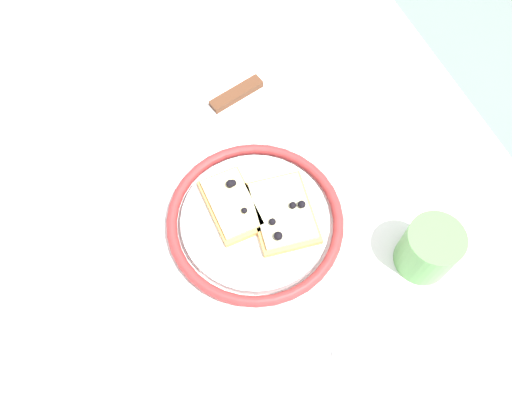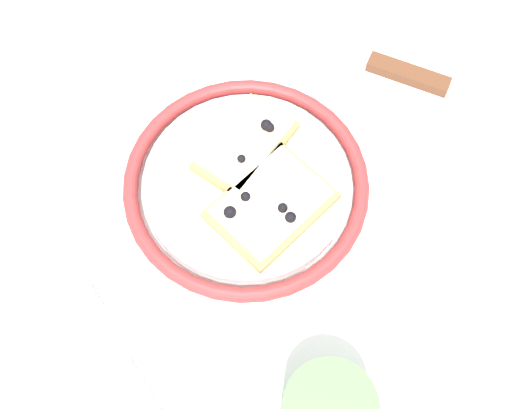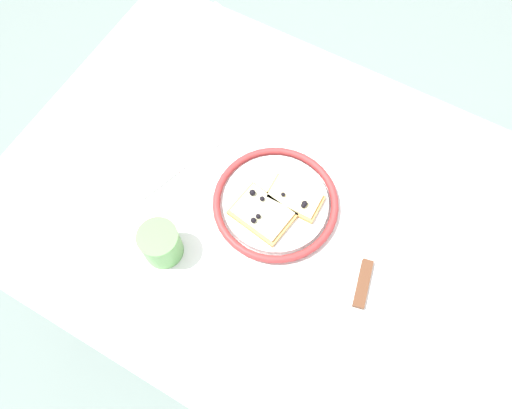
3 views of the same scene
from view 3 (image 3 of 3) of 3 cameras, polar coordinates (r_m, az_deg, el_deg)
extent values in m
plane|color=slate|center=(1.62, 2.99, -11.11)|extent=(6.00, 6.00, 0.00)
cube|color=white|center=(0.96, 4.99, -1.86)|extent=(1.18, 0.78, 0.03)
cylinder|color=#4C4742|center=(1.39, -23.02, -8.20)|extent=(0.05, 0.05, 0.68)
cylinder|color=#4C4742|center=(1.55, -8.21, 12.09)|extent=(0.05, 0.05, 0.68)
cylinder|color=white|center=(0.94, 2.30, 0.16)|extent=(0.20, 0.20, 0.02)
torus|color=maroon|center=(0.94, 2.31, 0.27)|extent=(0.24, 0.24, 0.01)
cube|color=tan|center=(0.93, 4.49, 0.74)|extent=(0.10, 0.06, 0.01)
cube|color=#F2E199|center=(0.93, 4.52, 0.94)|extent=(0.09, 0.06, 0.01)
sphere|color=black|center=(0.91, 5.38, -0.03)|extent=(0.01, 0.01, 0.01)
sphere|color=black|center=(0.92, 3.16, 1.18)|extent=(0.01, 0.01, 0.01)
sphere|color=black|center=(0.91, 5.62, 0.13)|extent=(0.01, 0.01, 0.01)
cube|color=tan|center=(0.92, 0.74, -1.11)|extent=(0.12, 0.10, 0.01)
cube|color=beige|center=(0.91, 0.75, -0.91)|extent=(0.11, 0.08, 0.01)
sphere|color=black|center=(0.90, -0.31, -1.84)|extent=(0.01, 0.01, 0.01)
sphere|color=black|center=(0.92, -0.42, 1.40)|extent=(0.01, 0.01, 0.01)
sphere|color=black|center=(0.91, 0.71, 0.68)|extent=(0.01, 0.01, 0.01)
sphere|color=black|center=(0.90, 0.25, -1.38)|extent=(0.01, 0.01, 0.01)
cube|color=silver|center=(0.96, 13.66, -2.32)|extent=(0.05, 0.15, 0.00)
cube|color=#59331E|center=(0.91, 12.31, -8.97)|extent=(0.04, 0.09, 0.01)
cube|color=silver|center=(0.99, -10.94, 2.51)|extent=(0.05, 0.11, 0.00)
cube|color=silver|center=(1.01, -5.24, 6.90)|extent=(0.03, 0.04, 0.00)
cylinder|color=#599E4C|center=(0.90, -11.00, -4.49)|extent=(0.07, 0.07, 0.08)
cube|color=white|center=(1.20, -4.80, 19.45)|extent=(0.15, 0.15, 0.00)
camera|label=1|loc=(0.66, -18.34, 47.02)|focal=37.35mm
camera|label=2|loc=(0.51, -29.98, 21.69)|focal=44.57mm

